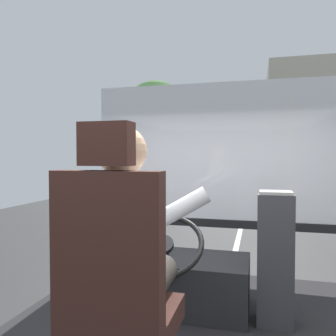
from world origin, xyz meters
TOP-DOWN VIEW (x-y plane):
  - ground at (0.00, 8.80)m, footprint 18.00×44.00m
  - driver_seat at (-0.16, -0.48)m, footprint 0.48×0.48m
  - bus_driver at (-0.16, -0.38)m, footprint 0.76×0.56m
  - steering_console at (-0.16, 0.70)m, footprint 1.10×1.00m
  - fare_box at (0.57, 0.63)m, footprint 0.25×0.22m
  - windshield_panel at (0.00, 1.62)m, footprint 2.50×0.08m
  - street_tree at (-3.76, 11.94)m, footprint 2.79×2.79m
  - parked_car_green at (4.18, 20.39)m, footprint 1.77×3.93m

SIDE VIEW (x-z plane):
  - ground at x=0.00m, z-range -0.05..0.00m
  - parked_car_green at x=4.18m, z-range 0.02..1.40m
  - steering_console at x=-0.16m, z-range 0.65..1.43m
  - fare_box at x=0.57m, z-range 0.82..1.77m
  - driver_seat at x=-0.16m, z-range 0.72..2.06m
  - bus_driver at x=-0.16m, z-range 1.19..2.05m
  - windshield_panel at x=0.00m, z-range 1.12..2.60m
  - street_tree at x=-3.76m, z-range 1.17..6.36m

